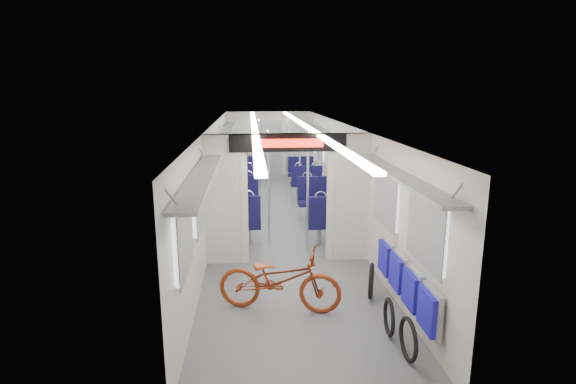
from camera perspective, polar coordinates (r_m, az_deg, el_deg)
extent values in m
plane|color=#515456|center=(10.18, -0.99, -4.48)|extent=(12.00, 12.00, 0.00)
cube|color=beige|center=(9.91, -9.42, 1.73)|extent=(0.02, 12.00, 2.30)
cube|color=beige|center=(10.09, 7.23, 2.01)|extent=(0.02, 12.00, 2.30)
cube|color=beige|center=(15.82, -2.48, 6.02)|extent=(2.90, 0.02, 2.30)
cube|color=beige|center=(4.20, 4.64, -13.88)|extent=(2.90, 0.02, 2.30)
cube|color=silver|center=(9.74, -1.05, 8.54)|extent=(2.90, 12.00, 0.02)
cube|color=white|center=(9.72, -4.32, 8.32)|extent=(0.12, 11.40, 0.04)
cube|color=white|center=(9.80, 2.20, 8.38)|extent=(0.12, 11.40, 0.04)
cube|color=beige|center=(7.97, -8.14, -2.05)|extent=(0.65, 0.18, 2.00)
cube|color=beige|center=(8.15, 7.86, -1.71)|extent=(0.65, 0.18, 2.00)
cube|color=beige|center=(7.77, -0.06, 6.33)|extent=(2.90, 0.18, 0.30)
cylinder|color=beige|center=(7.96, -5.81, -2.01)|extent=(0.20, 0.20, 2.00)
cylinder|color=beige|center=(8.09, 5.61, -1.77)|extent=(0.20, 0.20, 2.00)
cube|color=black|center=(7.66, 0.01, 6.24)|extent=(2.00, 0.03, 0.30)
cube|color=#FF0C07|center=(7.64, 0.03, 6.22)|extent=(1.20, 0.02, 0.14)
cube|color=silver|center=(5.22, -13.21, -5.75)|extent=(0.04, 1.00, 0.75)
cube|color=silver|center=(5.56, 17.27, -4.85)|extent=(0.04, 1.00, 0.75)
cube|color=silver|center=(6.74, -11.31, -1.42)|extent=(0.04, 1.00, 0.75)
cube|color=silver|center=(7.01, 12.44, -0.93)|extent=(0.04, 1.00, 0.75)
cube|color=silver|center=(9.37, -9.53, 2.64)|extent=(0.04, 1.00, 0.75)
cube|color=silver|center=(9.56, 7.71, 2.91)|extent=(0.04, 1.00, 0.75)
cube|color=silver|center=(11.24, -8.77, 4.36)|extent=(0.04, 1.00, 0.75)
cube|color=silver|center=(11.40, 5.66, 4.57)|extent=(0.04, 1.00, 0.75)
cube|color=silver|center=(13.12, -8.23, 5.58)|extent=(0.04, 1.00, 0.75)
cube|color=silver|center=(13.26, 4.18, 5.76)|extent=(0.04, 1.00, 0.75)
cube|color=silver|center=(14.90, -7.84, 6.46)|extent=(0.04, 1.00, 0.75)
cube|color=silver|center=(15.02, 3.11, 6.61)|extent=(0.04, 1.00, 0.75)
cube|color=gray|center=(5.83, -10.93, 1.90)|extent=(0.30, 3.60, 0.04)
cube|color=gray|center=(6.10, 13.53, 2.27)|extent=(0.30, 3.60, 0.04)
cube|color=gray|center=(11.76, -7.94, 7.46)|extent=(0.30, 7.60, 0.04)
cube|color=gray|center=(11.90, 4.48, 7.60)|extent=(0.30, 7.60, 0.04)
cube|color=gray|center=(15.78, -2.47, 5.45)|extent=(0.90, 0.05, 2.00)
imported|color=maroon|center=(6.36, -1.09, -11.04)|extent=(1.83, 1.01, 0.91)
cube|color=gray|center=(5.52, 17.80, -14.21)|extent=(0.06, 0.48, 0.54)
cube|color=#18109A|center=(5.50, 17.21, -14.28)|extent=(0.06, 0.44, 0.46)
cube|color=gray|center=(5.98, 15.77, -11.90)|extent=(0.06, 0.48, 0.54)
cube|color=#18109A|center=(5.96, 15.22, -11.95)|extent=(0.06, 0.44, 0.46)
cube|color=gray|center=(6.45, 14.06, -9.91)|extent=(0.06, 0.48, 0.54)
cube|color=#18109A|center=(6.43, 13.54, -9.95)|extent=(0.06, 0.44, 0.46)
cube|color=gray|center=(6.93, 12.60, -8.19)|extent=(0.06, 0.48, 0.54)
cube|color=#18109A|center=(6.92, 12.12, -8.22)|extent=(0.06, 0.44, 0.46)
torus|color=black|center=(5.56, 15.01, -17.84)|extent=(0.06, 0.52, 0.52)
torus|color=black|center=(6.01, 12.69, -15.43)|extent=(0.09, 0.49, 0.49)
torus|color=black|center=(6.90, 10.51, -11.22)|extent=(0.23, 0.53, 0.54)
cube|color=black|center=(9.03, -5.00, -4.15)|extent=(0.47, 0.44, 0.10)
cylinder|color=gray|center=(9.09, -4.97, -5.51)|extent=(0.10, 0.10, 0.35)
cube|color=black|center=(8.76, -5.04, -2.37)|extent=(0.47, 0.08, 0.58)
torus|color=silver|center=(8.69, -5.08, -0.54)|extent=(0.24, 0.03, 0.24)
cube|color=black|center=(10.75, -4.99, -1.37)|extent=(0.47, 0.44, 0.10)
cylinder|color=gray|center=(10.80, -4.97, -2.53)|extent=(0.10, 0.10, 0.35)
cube|color=black|center=(10.84, -5.02, 0.60)|extent=(0.47, 0.08, 0.58)
torus|color=silver|center=(10.79, -5.05, 2.10)|extent=(0.24, 0.03, 0.24)
cube|color=black|center=(9.04, -7.98, -4.20)|extent=(0.47, 0.44, 0.10)
cylinder|color=gray|center=(9.11, -7.94, -5.56)|extent=(0.10, 0.10, 0.35)
cube|color=black|center=(8.78, -8.11, -2.43)|extent=(0.47, 0.08, 0.58)
torus|color=silver|center=(8.70, -8.17, -0.59)|extent=(0.24, 0.03, 0.24)
cube|color=black|center=(10.76, -7.49, -1.42)|extent=(0.47, 0.44, 0.10)
cylinder|color=gray|center=(10.82, -7.46, -2.57)|extent=(0.10, 0.10, 0.35)
cube|color=black|center=(10.86, -7.51, 0.55)|extent=(0.47, 0.08, 0.58)
torus|color=silver|center=(10.80, -7.55, 2.05)|extent=(0.24, 0.03, 0.24)
cube|color=black|center=(9.03, 3.94, -4.12)|extent=(0.46, 0.43, 0.10)
cylinder|color=gray|center=(9.10, 3.92, -5.47)|extent=(0.10, 0.10, 0.35)
cube|color=black|center=(8.78, 4.14, -2.39)|extent=(0.46, 0.08, 0.56)
torus|color=silver|center=(8.71, 4.17, -0.61)|extent=(0.23, 0.03, 0.23)
cube|color=black|center=(10.68, 2.54, -1.42)|extent=(0.46, 0.43, 0.10)
cylinder|color=gray|center=(10.74, 2.53, -2.59)|extent=(0.10, 0.10, 0.35)
cube|color=black|center=(10.77, 2.44, 0.50)|extent=(0.46, 0.08, 0.56)
torus|color=silver|center=(10.72, 2.46, 1.96)|extent=(0.23, 0.03, 0.23)
cube|color=black|center=(9.11, 6.87, -4.03)|extent=(0.46, 0.43, 0.10)
cylinder|color=gray|center=(9.18, 6.83, -5.37)|extent=(0.10, 0.10, 0.35)
cube|color=black|center=(8.86, 7.15, -2.31)|extent=(0.46, 0.08, 0.56)
torus|color=silver|center=(8.79, 7.20, -0.55)|extent=(0.23, 0.03, 0.23)
cube|color=black|center=(10.75, 5.03, -1.37)|extent=(0.46, 0.43, 0.10)
cylinder|color=gray|center=(10.81, 5.00, -2.52)|extent=(0.10, 0.10, 0.35)
cube|color=black|center=(10.84, 4.91, 0.55)|extent=(0.46, 0.08, 0.56)
torus|color=silver|center=(10.78, 4.93, 2.00)|extent=(0.23, 0.03, 0.23)
cube|color=black|center=(12.72, -4.99, 0.87)|extent=(0.43, 0.40, 0.10)
cylinder|color=gray|center=(12.77, -4.97, -0.12)|extent=(0.10, 0.10, 0.35)
cube|color=black|center=(12.50, -5.01, 2.11)|extent=(0.43, 0.08, 0.52)
torus|color=silver|center=(12.46, -5.04, 3.28)|extent=(0.22, 0.03, 0.22)
cube|color=black|center=(14.30, -4.98, 2.21)|extent=(0.43, 0.40, 0.10)
cylinder|color=gray|center=(14.34, -4.96, 1.32)|extent=(0.10, 0.10, 0.35)
cube|color=black|center=(14.40, -5.01, 3.54)|extent=(0.43, 0.08, 0.52)
torus|color=silver|center=(14.36, -5.03, 4.56)|extent=(0.22, 0.03, 0.22)
cube|color=black|center=(12.73, -7.10, 0.83)|extent=(0.43, 0.40, 0.10)
cylinder|color=gray|center=(12.78, -7.07, -0.15)|extent=(0.10, 0.10, 0.35)
cube|color=black|center=(12.52, -7.17, 2.07)|extent=(0.43, 0.08, 0.52)
torus|color=silver|center=(12.47, -7.20, 3.24)|extent=(0.22, 0.03, 0.22)
cube|color=black|center=(14.31, -6.87, 2.17)|extent=(0.43, 0.40, 0.10)
cylinder|color=gray|center=(14.35, -6.84, 1.29)|extent=(0.10, 0.10, 0.35)
cube|color=black|center=(14.41, -6.88, 3.50)|extent=(0.43, 0.08, 0.52)
torus|color=silver|center=(14.37, -6.91, 4.52)|extent=(0.22, 0.03, 0.22)
cube|color=black|center=(12.83, 1.28, 1.02)|extent=(0.41, 0.38, 0.10)
cylinder|color=gray|center=(12.88, 1.27, 0.04)|extent=(0.10, 0.10, 0.35)
cube|color=black|center=(12.62, 1.36, 2.20)|extent=(0.41, 0.07, 0.50)
torus|color=silver|center=(12.58, 1.36, 3.31)|extent=(0.21, 0.03, 0.21)
cube|color=black|center=(14.33, 0.63, 2.27)|extent=(0.41, 0.38, 0.10)
cylinder|color=gray|center=(14.37, 0.63, 1.39)|extent=(0.10, 0.10, 0.35)
cube|color=black|center=(14.42, 0.57, 3.55)|extent=(0.41, 0.07, 0.50)
torus|color=silver|center=(14.39, 0.58, 4.52)|extent=(0.21, 0.03, 0.21)
cube|color=black|center=(12.89, 3.36, 1.06)|extent=(0.41, 0.38, 0.10)
cylinder|color=gray|center=(12.94, 3.34, 0.08)|extent=(0.10, 0.10, 0.35)
cube|color=black|center=(12.68, 3.47, 2.23)|extent=(0.41, 0.07, 0.50)
torus|color=silver|center=(12.64, 3.49, 3.33)|extent=(0.21, 0.03, 0.21)
cube|color=black|center=(14.38, 2.50, 2.30)|extent=(0.41, 0.38, 0.10)
cylinder|color=gray|center=(14.42, 2.49, 1.42)|extent=(0.10, 0.10, 0.35)
cube|color=black|center=(14.48, 2.43, 3.57)|extent=(0.41, 0.07, 0.50)
torus|color=silver|center=(14.44, 2.44, 4.54)|extent=(0.21, 0.03, 0.21)
cylinder|color=silver|center=(8.63, -2.43, 0.24)|extent=(0.05, 0.05, 2.30)
cylinder|color=silver|center=(8.37, 2.50, -0.16)|extent=(0.05, 0.05, 2.30)
cylinder|color=silver|center=(11.78, -3.64, 3.64)|extent=(0.04, 0.04, 2.30)
cylinder|color=silver|center=(11.98, -0.09, 3.82)|extent=(0.04, 0.04, 2.30)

